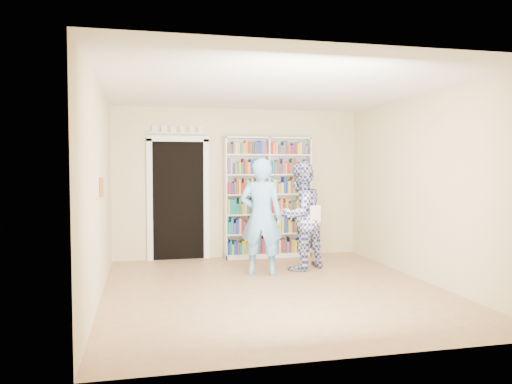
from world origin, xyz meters
TOP-DOWN VIEW (x-y plane):
  - floor at (0.00, 0.00)m, footprint 5.00×5.00m
  - ceiling at (0.00, 0.00)m, footprint 5.00×5.00m
  - wall_back at (0.00, 2.50)m, footprint 4.50×0.00m
  - wall_left at (-2.25, 0.00)m, footprint 0.00×5.00m
  - wall_right at (2.25, 0.00)m, footprint 0.00×5.00m
  - bookshelf at (0.51, 2.34)m, footprint 1.59×0.30m
  - doorway at (-1.10, 2.48)m, footprint 1.10×0.08m
  - wall_art at (-2.23, 0.20)m, footprint 0.03×0.25m
  - man_blue at (0.04, 0.91)m, footprint 0.76×0.62m
  - man_plaid at (0.75, 1.16)m, footprint 1.06×0.99m
  - paper_sheet at (0.91, 0.91)m, footprint 0.19×0.05m

SIDE VIEW (x-z plane):
  - floor at x=0.00m, z-range 0.00..0.00m
  - man_plaid at x=0.75m, z-range 0.00..1.73m
  - man_blue at x=0.04m, z-range 0.00..1.79m
  - paper_sheet at x=0.91m, z-range 0.78..1.05m
  - bookshelf at x=0.51m, z-range 0.01..2.20m
  - doorway at x=-1.10m, z-range -0.04..2.39m
  - wall_back at x=0.00m, z-range -0.90..3.60m
  - wall_left at x=-2.25m, z-range -1.15..3.85m
  - wall_right at x=2.25m, z-range -1.15..3.85m
  - wall_art at x=-2.23m, z-range 1.27..1.52m
  - ceiling at x=0.00m, z-range 2.70..2.70m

